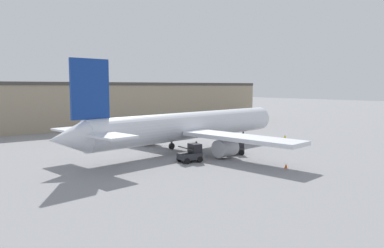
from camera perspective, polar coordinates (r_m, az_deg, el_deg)
name	(u,v)px	position (r m, az deg, el deg)	size (l,w,h in m)	color
ground_plane	(192,150)	(54.54, 0.00, -3.95)	(400.00, 400.00, 0.00)	gray
terminal_building	(123,104)	(91.76, -10.52, 3.09)	(77.12, 12.68, 10.09)	gray
airplane	(187,126)	(53.33, -0.78, -0.36)	(41.66, 36.77, 12.30)	silver
ground_crew_worker	(285,140)	(59.98, 13.96, -2.39)	(0.36, 0.36, 1.63)	#1E2338
baggage_tug	(235,148)	(51.17, 6.56, -3.63)	(3.14, 2.91, 1.90)	#2D2D33
belt_loader_truck	(191,153)	(45.83, -0.14, -4.51)	(2.81, 2.30, 2.21)	#2D2D33
safety_cone_near	(286,166)	(43.79, 14.13, -6.19)	(0.36, 0.36, 0.55)	#EF590F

